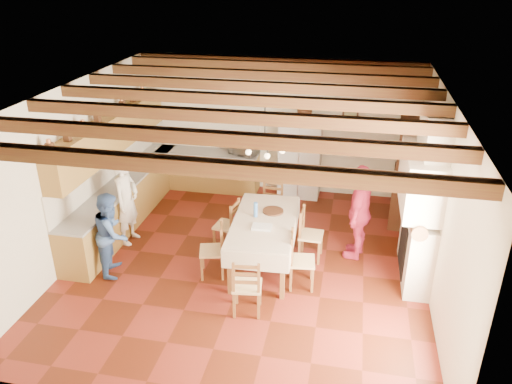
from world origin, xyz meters
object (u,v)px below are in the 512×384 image
(refrigerator, at_px, (301,156))
(hutch, at_px, (408,168))
(person_man, at_px, (126,201))
(person_woman_blue, at_px, (112,233))
(chair_right_near, at_px, (302,260))
(microwave, at_px, (244,147))
(chair_end_far, at_px, (270,206))
(chair_left_near, at_px, (212,250))
(chair_left_far, at_px, (227,224))
(dining_table, at_px, (264,225))
(chair_right_far, at_px, (311,234))
(person_woman_red, at_px, (360,212))
(chair_end_near, at_px, (247,285))

(refrigerator, bearing_deg, hutch, -18.44)
(person_man, xyz_separation_m, person_woman_blue, (0.18, -0.99, -0.10))
(chair_right_near, distance_m, microwave, 3.85)
(chair_end_far, bearing_deg, hutch, 26.08)
(chair_left_near, xyz_separation_m, chair_right_near, (1.50, -0.02, 0.00))
(hutch, xyz_separation_m, person_man, (-5.07, -1.93, -0.29))
(chair_left_far, height_order, person_man, person_man)
(dining_table, relative_size, person_man, 1.24)
(refrigerator, xyz_separation_m, chair_right_far, (0.51, -2.69, -0.42))
(hutch, distance_m, chair_left_near, 4.27)
(chair_left_near, bearing_deg, person_woman_blue, -96.72)
(chair_right_near, height_order, chair_right_far, same)
(chair_left_far, bearing_deg, refrigerator, 167.92)
(dining_table, bearing_deg, chair_end_far, 95.15)
(chair_end_far, bearing_deg, person_man, -151.73)
(refrigerator, height_order, dining_table, refrigerator)
(chair_left_far, bearing_deg, person_man, -77.47)
(dining_table, distance_m, person_woman_red, 1.69)
(person_woman_blue, bearing_deg, chair_end_far, -63.73)
(chair_right_far, relative_size, person_woman_blue, 0.66)
(person_man, bearing_deg, person_woman_blue, -164.36)
(refrigerator, relative_size, chair_right_far, 1.87)
(person_man, relative_size, person_woman_blue, 1.14)
(chair_end_far, bearing_deg, person_woman_blue, -132.88)
(chair_end_far, height_order, person_man, person_man)
(chair_left_far, bearing_deg, chair_end_near, 32.80)
(chair_right_far, xyz_separation_m, person_man, (-3.38, -0.06, 0.35))
(refrigerator, bearing_deg, person_woman_red, -59.76)
(refrigerator, height_order, hutch, hutch)
(microwave, bearing_deg, person_woman_red, -22.09)
(person_woman_red, bearing_deg, chair_left_near, -52.13)
(chair_right_far, bearing_deg, hutch, -39.48)
(chair_end_far, bearing_deg, chair_end_near, -81.34)
(hutch, relative_size, chair_end_far, 2.33)
(person_man, relative_size, person_woman_red, 0.96)
(chair_end_far, xyz_separation_m, person_woman_red, (1.68, -0.68, 0.39))
(hutch, relative_size, chair_right_near, 2.33)
(hutch, relative_size, microwave, 3.75)
(microwave, bearing_deg, person_man, -102.09)
(refrigerator, distance_m, dining_table, 3.08)
(chair_right_far, distance_m, chair_end_near, 1.85)
(person_man, bearing_deg, refrigerator, -41.16)
(refrigerator, xyz_separation_m, person_woman_blue, (-2.69, -3.74, -0.17))
(chair_left_near, relative_size, chair_right_near, 1.00)
(chair_left_far, distance_m, chair_right_far, 1.54)
(person_man, height_order, person_woman_red, person_woman_red)
(chair_left_near, xyz_separation_m, person_woman_blue, (-1.64, -0.22, 0.24))
(chair_right_near, distance_m, person_man, 3.44)
(chair_right_far, bearing_deg, microwave, 37.36)
(chair_right_near, xyz_separation_m, person_woman_red, (0.85, 1.11, 0.39))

